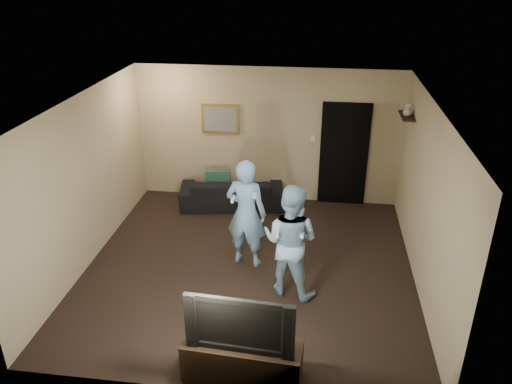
# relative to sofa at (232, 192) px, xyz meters

# --- Properties ---
(ground) EXTENTS (5.00, 5.00, 0.00)m
(ground) POSITION_rel_sofa_xyz_m (0.64, -2.06, -0.28)
(ground) COLOR black
(ground) RESTS_ON ground
(ceiling) EXTENTS (5.00, 5.00, 0.04)m
(ceiling) POSITION_rel_sofa_xyz_m (0.64, -2.06, 2.32)
(ceiling) COLOR silver
(ceiling) RESTS_ON wall_back
(wall_back) EXTENTS (5.00, 0.04, 2.60)m
(wall_back) POSITION_rel_sofa_xyz_m (0.64, 0.44, 1.02)
(wall_back) COLOR tan
(wall_back) RESTS_ON ground
(wall_front) EXTENTS (5.00, 0.04, 2.60)m
(wall_front) POSITION_rel_sofa_xyz_m (0.64, -4.56, 1.02)
(wall_front) COLOR tan
(wall_front) RESTS_ON ground
(wall_left) EXTENTS (0.04, 5.00, 2.60)m
(wall_left) POSITION_rel_sofa_xyz_m (-1.86, -2.06, 1.02)
(wall_left) COLOR tan
(wall_left) RESTS_ON ground
(wall_right) EXTENTS (0.04, 5.00, 2.60)m
(wall_right) POSITION_rel_sofa_xyz_m (3.14, -2.06, 1.02)
(wall_right) COLOR tan
(wall_right) RESTS_ON ground
(sofa) EXTENTS (2.04, 1.03, 0.57)m
(sofa) POSITION_rel_sofa_xyz_m (0.00, 0.00, 0.00)
(sofa) COLOR black
(sofa) RESTS_ON ground
(throw_pillow) EXTENTS (0.49, 0.21, 0.47)m
(throw_pillow) POSITION_rel_sofa_xyz_m (-0.26, 0.00, 0.20)
(throw_pillow) COLOR #164435
(throw_pillow) RESTS_ON sofa
(painting_frame) EXTENTS (0.72, 0.05, 0.57)m
(painting_frame) POSITION_rel_sofa_xyz_m (-0.26, 0.41, 1.32)
(painting_frame) COLOR olive
(painting_frame) RESTS_ON wall_back
(painting_canvas) EXTENTS (0.62, 0.01, 0.47)m
(painting_canvas) POSITION_rel_sofa_xyz_m (-0.26, 0.39, 1.32)
(painting_canvas) COLOR slate
(painting_canvas) RESTS_ON painting_frame
(doorway) EXTENTS (0.90, 0.06, 2.00)m
(doorway) POSITION_rel_sofa_xyz_m (2.09, 0.41, 0.72)
(doorway) COLOR black
(doorway) RESTS_ON ground
(light_switch) EXTENTS (0.08, 0.02, 0.12)m
(light_switch) POSITION_rel_sofa_xyz_m (1.49, 0.41, 1.02)
(light_switch) COLOR silver
(light_switch) RESTS_ON wall_back
(wall_shelf) EXTENTS (0.20, 0.60, 0.03)m
(wall_shelf) POSITION_rel_sofa_xyz_m (3.03, -0.26, 1.71)
(wall_shelf) COLOR black
(wall_shelf) RESTS_ON wall_right
(shelf_vase) EXTENTS (0.19, 0.19, 0.16)m
(shelf_vase) POSITION_rel_sofa_xyz_m (3.03, -0.31, 1.80)
(shelf_vase) COLOR #B2B2B7
(shelf_vase) RESTS_ON wall_shelf
(shelf_figurine) EXTENTS (0.06, 0.06, 0.18)m
(shelf_figurine) POSITION_rel_sofa_xyz_m (3.03, -0.23, 1.81)
(shelf_figurine) COLOR #B5B5B9
(shelf_figurine) RESTS_ON wall_shelf
(tv_console) EXTENTS (1.36, 0.52, 0.48)m
(tv_console) POSITION_rel_sofa_xyz_m (0.88, -4.31, -0.03)
(tv_console) COLOR black
(tv_console) RESTS_ON ground
(television) EXTENTS (1.20, 0.23, 0.69)m
(television) POSITION_rel_sofa_xyz_m (0.88, -4.31, 0.55)
(television) COLOR black
(television) RESTS_ON tv_console
(wii_player_left) EXTENTS (0.70, 0.56, 1.73)m
(wii_player_left) POSITION_rel_sofa_xyz_m (0.58, -1.94, 0.58)
(wii_player_left) COLOR #7BA9D6
(wii_player_left) RESTS_ON ground
(wii_player_right) EXTENTS (0.97, 0.86, 1.67)m
(wii_player_right) POSITION_rel_sofa_xyz_m (1.29, -2.61, 0.55)
(wii_player_right) COLOR #93BCD6
(wii_player_right) RESTS_ON ground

